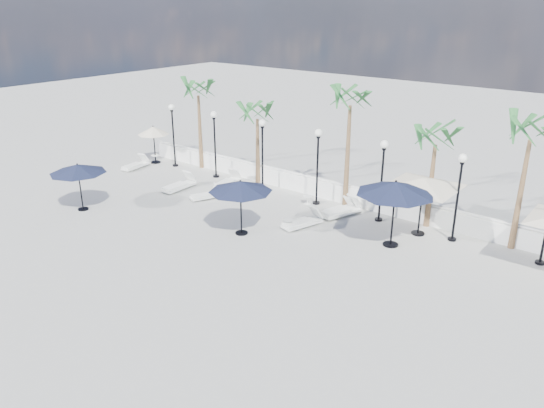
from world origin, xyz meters
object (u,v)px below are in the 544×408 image
Objects in this scene: parasol_navy_left at (78,169)px; parasol_navy_right at (395,188)px; lounger_0 at (179,185)px; lounger_2 at (207,195)px; parasol_cream_sq_a at (424,178)px; lounger_4 at (302,222)px; lounger_3 at (228,182)px; parasol_cream_small at (153,131)px; lounger_1 at (136,165)px; lounger_6 at (341,210)px; parasol_navy_mid at (240,187)px; lounger_5 at (339,209)px.

parasol_navy_left is 14.84m from parasol_navy_right.
lounger_0 reaches higher than lounger_2.
lounger_4 is at bearing -150.75° from parasol_cream_sq_a.
lounger_3 is at bearing 49.13° from lounger_0.
lounger_2 is at bearing -87.71° from lounger_3.
parasol_navy_left is at bearing -103.90° from lounger_2.
lounger_2 is 0.57× the size of parasol_navy_right.
parasol_cream_small is (-6.60, 0.45, 1.79)m from lounger_3.
lounger_2 is at bearing -4.92° from lounger_0.
lounger_1 is 0.94× the size of lounger_4.
lounger_1 is (-4.97, 0.98, -0.03)m from lounger_0.
lounger_3 is 6.84m from lounger_4.
parasol_cream_sq_a is (14.13, 7.48, 0.50)m from parasol_navy_left.
parasol_cream_small reaches higher than lounger_4.
lounger_6 is 13.93m from parasol_cream_small.
parasol_navy_right is (5.71, 2.99, 0.35)m from parasol_navy_mid.
lounger_0 is at bearing -19.33° from lounger_1.
lounger_2 is at bearing 52.67° from parasol_navy_left.
lounger_4 is (8.15, 0.04, -0.01)m from lounger_0.
parasol_navy_left reaches higher than lounger_6.
lounger_3 is at bearing 65.89° from parasol_navy_left.
parasol_navy_mid is at bearing -21.97° from lounger_0.
parasol_navy_left is (-10.08, -7.45, 1.88)m from lounger_5.
lounger_5 is 12.68m from parasol_navy_left.
lounger_4 is at bearing -170.08° from parasol_navy_right.
lounger_0 is 13.07m from parasol_cream_sq_a.
lounger_5 is at bearing 13.47° from lounger_0.
lounger_0 is 9.13m from lounger_6.
lounger_2 is 11.00m from parasol_cream_sq_a.
parasol_navy_mid is at bearing 18.64° from parasol_navy_left.
parasol_navy_right is at bearing -6.90° from lounger_6.
lounger_4 is at bearing -12.30° from lounger_1.
lounger_6 is 5.44m from parasol_navy_mid.
parasol_navy_right reaches higher than parasol_cream_sq_a.
lounger_1 is 1.12× the size of lounger_5.
lounger_0 is 0.66× the size of parasol_navy_right.
lounger_6 reaches higher than lounger_0.
lounger_0 is 12.42m from parasol_navy_right.
parasol_navy_right reaches higher than parasol_cream_small.
parasol_navy_right is at bearing 22.53° from parasol_navy_left.
lounger_3 is 0.64× the size of parasol_navy_right.
parasol_navy_right is at bearing 27.63° from parasol_navy_mid.
parasol_navy_left is at bearing -127.74° from lounger_6.
parasol_navy_left is at bearing -136.33° from lounger_4.
parasol_navy_mid is at bearing -142.07° from parasol_cream_sq_a.
lounger_2 is (2.19, -0.08, -0.04)m from lounger_0.
lounger_5 is 4.65m from parasol_navy_right.
lounger_0 reaches higher than lounger_4.
lounger_4 is at bearing -10.77° from parasol_cream_small.
parasol_cream_sq_a is at bearing 45.67° from lounger_4.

